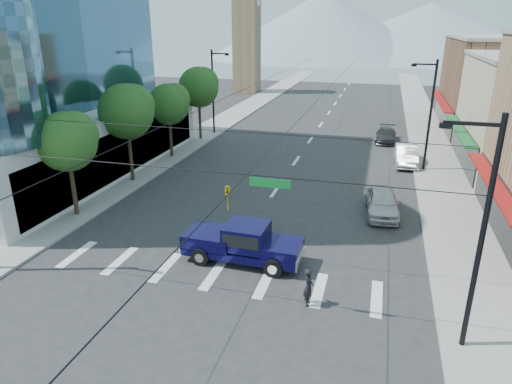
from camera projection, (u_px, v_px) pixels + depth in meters
The scene contains 19 objects.
ground at pixel (206, 291), 21.04m from camera, with size 160.00×160.00×0.00m, color #28282B.
sidewalk_left at pixel (232, 116), 60.14m from camera, with size 4.00×120.00×0.15m, color gray.
sidewalk_right at pixel (424, 126), 54.12m from camera, with size 4.00×120.00×0.15m, color gray.
shop_far at pixel (506, 86), 50.39m from camera, with size 12.00×18.00×10.00m, color brown.
clock_tower at pixel (247, 29), 77.44m from camera, with size 4.80×4.80×20.40m.
mountain_left at pixel (324, 24), 156.38m from camera, with size 80.00×80.00×22.00m, color gray.
mountain_right at pixel (429, 31), 157.32m from camera, with size 90.00×90.00×18.00m, color gray.
tree_near at pixel (69, 140), 27.58m from camera, with size 3.65×3.64×6.71m.
tree_midnear at pixel (128, 110), 33.69m from camera, with size 4.09×4.09×7.52m.
tree_midfar at pixel (170, 103), 40.22m from camera, with size 3.65×3.64×6.71m.
tree_far at pixel (200, 86), 46.33m from camera, with size 4.09×4.09×7.52m.
signal_rig at pixel (198, 207), 18.47m from camera, with size 21.80×0.20×9.00m.
lamp_pole_nw at pixel (214, 89), 49.08m from camera, with size 2.00×0.25×9.00m.
lamp_pole_ne at pixel (429, 112), 36.50m from camera, with size 2.00×0.25×9.00m.
pickup_truck at pixel (242, 242), 23.37m from camera, with size 6.25×2.59×2.09m.
pedestrian at pixel (308, 287), 19.78m from camera, with size 0.64×0.42×1.75m, color black.
parked_car_near at pixel (382, 202), 29.24m from camera, with size 1.98×4.91×1.67m, color silver.
parked_car_mid at pixel (406, 155), 39.58m from camera, with size 1.78×5.09×1.68m, color silver.
parked_car_far at pixel (386, 135), 47.24m from camera, with size 1.98×4.87×1.41m, color #2E2D30.
Camera 1 is at (7.06, -16.84, 11.66)m, focal length 32.00 mm.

